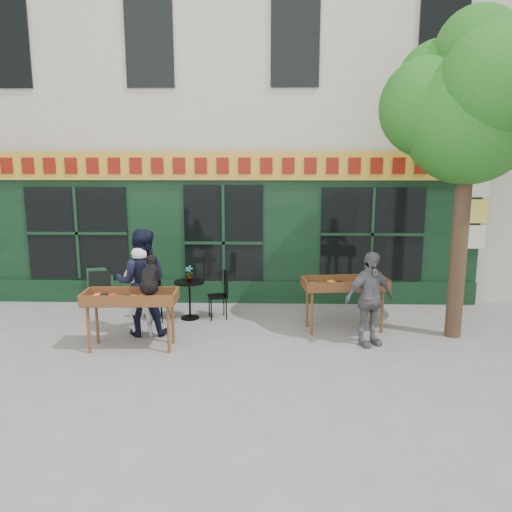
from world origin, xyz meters
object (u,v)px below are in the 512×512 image
Objects in this scene: woman at (141,291)px; man_left at (142,282)px; dog at (150,274)px; bistro_table at (190,292)px; book_cart_right at (345,287)px; man_right at (369,299)px; book_cart_center at (131,301)px.

man_left is at bearing -107.94° from woman.
dog is 0.79× the size of bistro_table.
man_right is at bearing -74.92° from book_cart_right.
book_cart_center is at bearing 83.88° from man_left.
dog is 0.37× the size of woman.
man_right is 0.84× the size of man_left.
man_left is (-3.67, -0.30, 0.14)m from book_cart_right.
book_cart_right is 0.81× the size of man_left.
woman reaches higher than dog.
bistro_table is at bearing 161.89° from book_cart_right.
man_left is (0.02, 0.06, 0.14)m from woman.
bistro_table is at bearing 64.15° from book_cart_center.
book_cart_center reaches higher than bistro_table.
man_left reaches higher than book_cart_right.
book_cart_right is at bearing 85.08° from man_right.
bistro_table is (0.37, 1.66, -0.75)m from dog.
book_cart_center is 0.79× the size of man_left.
book_cart_center is at bearing 88.14° from woman.
woman reaches higher than book_cart_center.
woman is 0.16m from man_left.
book_cart_center is 0.73m from man_left.
dog is at bearing 158.26° from man_right.
dog is at bearing 114.71° from woman.
man_left is at bearing 111.57° from dog.
dog is 0.38× the size of book_cart_right.
dog is 3.68m from man_right.
dog is 0.91m from woman.
man_right is at bearing 1.98° from book_cart_center.
man_right is at bearing -22.42° from bistro_table.
man_right is 2.14× the size of bistro_table.
book_cart_center is at bearing -171.29° from book_cart_right.
man_right reaches higher than book_cart_center.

